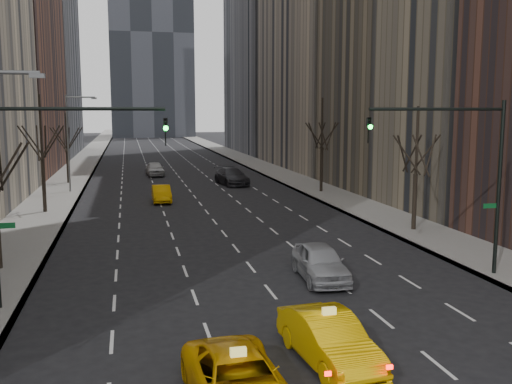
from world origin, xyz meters
TOP-DOWN VIEW (x-y plane):
  - sidewalk_left at (-12.25, 70.00)m, footprint 4.50×320.00m
  - sidewalk_right at (12.25, 70.00)m, footprint 4.50×320.00m
  - tree_lw_c at (-12.00, 34.00)m, footprint 3.36×3.50m
  - tree_lw_d at (-12.00, 52.00)m, footprint 3.36×3.50m
  - tree_rw_b at (12.00, 22.00)m, footprint 3.36×3.50m
  - tree_rw_c at (12.00, 40.00)m, footprint 3.36×3.50m
  - traffic_mast_left at (-9.11, 12.00)m, footprint 6.69×0.39m
  - traffic_mast_right at (9.11, 12.00)m, footprint 6.69×0.39m
  - streetlight_far at (-10.84, 45.00)m, footprint 2.83×0.22m
  - taxi_suv at (-3.16, 2.83)m, footprint 2.68×5.28m
  - taxi_sedan at (0.03, 4.87)m, footprint 2.14×4.86m
  - silver_sedan_ahead at (2.67, 13.27)m, footprint 2.26×4.94m
  - far_taxi at (-3.10, 37.68)m, footprint 1.53×4.33m
  - far_suv_grey at (4.79, 47.74)m, footprint 3.27×6.36m
  - far_car_white at (-2.67, 57.94)m, footprint 2.19×4.97m

SIDE VIEW (x-z plane):
  - sidewalk_left at x=-12.25m, z-range 0.00..0.15m
  - sidewalk_right at x=12.25m, z-range 0.00..0.15m
  - far_taxi at x=-3.10m, z-range 0.00..1.42m
  - taxi_suv at x=-3.16m, z-range 0.00..1.43m
  - taxi_sedan at x=0.03m, z-range 0.00..1.55m
  - silver_sedan_ahead at x=2.67m, z-range 0.00..1.64m
  - far_car_white at x=-2.67m, z-range 0.00..1.66m
  - far_suv_grey at x=4.79m, z-range 0.00..1.77m
  - tree_lw_d at x=-12.00m, z-range -0.12..7.24m
  - tree_rw_b at x=12.00m, z-range -0.19..7.63m
  - tree_lw_c at x=-12.00m, z-range -0.33..8.41m
  - tree_rw_c at x=12.00m, z-range -0.33..8.41m
  - traffic_mast_left at x=-9.11m, z-range 1.49..9.49m
  - traffic_mast_right at x=9.11m, z-range 1.49..9.49m
  - streetlight_far at x=-10.84m, z-range 1.12..10.12m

